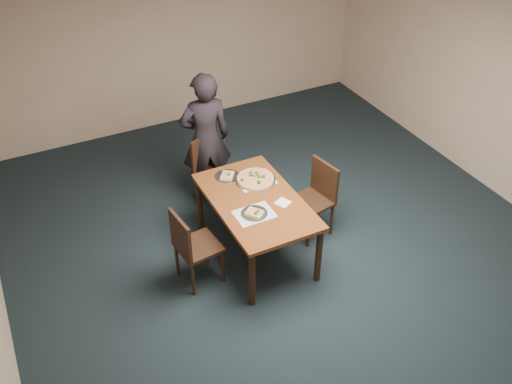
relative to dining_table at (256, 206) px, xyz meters
name	(u,v)px	position (x,y,z in m)	size (l,w,h in m)	color
ground	(311,281)	(0.32, -0.69, -0.66)	(8.00, 8.00, 0.00)	black
room_shell	(322,144)	(0.32, -0.69, 1.08)	(8.00, 8.00, 8.00)	#CAA98C
dining_table	(256,206)	(0.00, 0.00, 0.00)	(0.90, 1.50, 0.75)	#5C2B12
chair_far	(211,167)	(-0.06, 1.12, -0.14)	(0.55, 0.55, 0.91)	black
chair_left	(191,244)	(-0.80, -0.11, -0.14)	(0.47, 0.47, 0.91)	black
chair_right	(316,195)	(0.80, 0.04, -0.14)	(0.49, 0.49, 0.91)	black
diner	(205,138)	(-0.06, 1.24, 0.20)	(0.62, 0.41, 1.71)	black
placemat_main	(255,180)	(0.15, 0.32, 0.09)	(0.42, 0.32, 0.00)	white
placemat_near	(254,214)	(-0.13, -0.21, 0.09)	(0.40, 0.30, 0.00)	white
pizza_pan	(255,179)	(0.15, 0.32, 0.11)	(0.46, 0.46, 0.08)	silver
slice_plate_near	(254,213)	(-0.13, -0.22, 0.11)	(0.28, 0.28, 0.06)	silver
slice_plate_far	(227,176)	(-0.10, 0.53, 0.10)	(0.28, 0.28, 0.06)	silver
napkin	(283,203)	(0.23, -0.18, 0.09)	(0.14, 0.14, 0.01)	white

